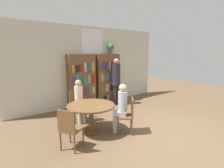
% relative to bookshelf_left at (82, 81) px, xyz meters
% --- Properties ---
extents(ground_plane, '(16.00, 16.00, 0.00)m').
position_rel_bookshelf_left_xyz_m(ground_plane, '(0.58, -3.33, -0.98)').
color(ground_plane, brown).
extents(wall_back, '(6.40, 0.07, 3.00)m').
position_rel_bookshelf_left_xyz_m(wall_back, '(0.58, 0.19, 0.52)').
color(wall_back, beige).
rests_on(wall_back, ground_plane).
extents(bookshelf_left, '(1.04, 0.34, 1.97)m').
position_rel_bookshelf_left_xyz_m(bookshelf_left, '(0.00, 0.00, 0.00)').
color(bookshelf_left, brown).
rests_on(bookshelf_left, ground_plane).
extents(bookshelf_right, '(1.04, 0.34, 1.97)m').
position_rel_bookshelf_left_xyz_m(bookshelf_right, '(1.16, 0.00, 0.00)').
color(bookshelf_right, brown).
rests_on(bookshelf_right, ground_plane).
extents(flower_vase, '(0.26, 0.26, 0.42)m').
position_rel_bookshelf_left_xyz_m(flower_vase, '(1.34, 0.00, 1.25)').
color(flower_vase, '#475166').
rests_on(flower_vase, bookshelf_right).
extents(reading_table, '(1.22, 1.22, 0.73)m').
position_rel_bookshelf_left_xyz_m(reading_table, '(-0.78, -2.02, -0.37)').
color(reading_table, brown).
rests_on(reading_table, ground_plane).
extents(chair_near_camera, '(0.55, 0.55, 0.91)m').
position_rel_bookshelf_left_xyz_m(chair_near_camera, '(-1.59, -2.52, -0.47)').
color(chair_near_camera, brown).
rests_on(chair_near_camera, ground_plane).
extents(chair_left_side, '(0.43, 0.43, 0.91)m').
position_rel_bookshelf_left_xyz_m(chair_left_side, '(-0.72, -1.08, -0.47)').
color(chair_left_side, brown).
rests_on(chair_left_side, ground_plane).
extents(chair_far_side, '(0.56, 0.56, 0.91)m').
position_rel_bookshelf_left_xyz_m(chair_far_side, '(-0.06, -2.63, -0.47)').
color(chair_far_side, brown).
rests_on(chair_far_side, ground_plane).
extents(seated_reader_left, '(0.26, 0.37, 1.26)m').
position_rel_bookshelf_left_xyz_m(seated_reader_left, '(-0.73, -1.26, -0.28)').
color(seated_reader_left, beige).
rests_on(seated_reader_left, ground_plane).
extents(seated_reader_right, '(0.39, 0.38, 1.27)m').
position_rel_bookshelf_left_xyz_m(seated_reader_right, '(-0.20, -2.51, -0.27)').
color(seated_reader_right, '#B2B7C6').
rests_on(seated_reader_right, ground_plane).
extents(librarian_standing, '(0.31, 0.58, 1.81)m').
position_rel_bookshelf_left_xyz_m(librarian_standing, '(1.23, -0.50, 0.14)').
color(librarian_standing, '#28232D').
rests_on(librarian_standing, ground_plane).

